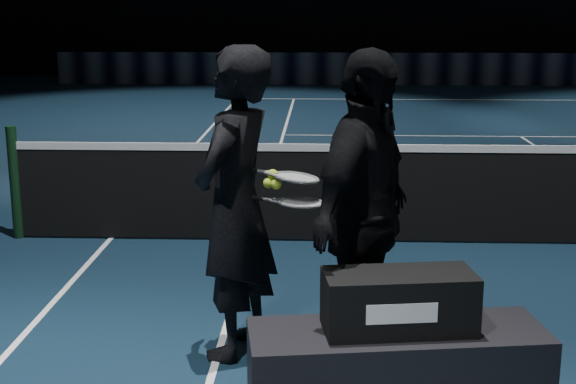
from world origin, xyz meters
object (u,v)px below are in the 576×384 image
at_px(player_b, 364,218).
at_px(racket_lower, 301,203).
at_px(tennis_balls, 272,181).
at_px(player_bench, 396,371).
at_px(racket_bag, 399,302).
at_px(racket_upper, 296,178).
at_px(player_a, 235,204).

xyz_separation_m(player_b, racket_lower, (-0.37, 0.14, 0.05)).
bearing_deg(player_b, tennis_balls, 95.40).
relative_size(player_bench, player_b, 0.82).
xyz_separation_m(racket_bag, player_b, (-0.17, 0.47, 0.34)).
height_order(racket_upper, tennis_balls, racket_upper).
xyz_separation_m(racket_lower, tennis_balls, (-0.18, 0.07, 0.12)).
distance_m(player_bench, player_a, 1.45).
relative_size(racket_lower, racket_upper, 1.00).
bearing_deg(player_bench, racket_bag, 0.00).
bearing_deg(racket_lower, tennis_balls, 178.53).
bearing_deg(racket_upper, tennis_balls, -170.43).
distance_m(player_b, racket_upper, 0.49).
distance_m(racket_bag, player_a, 1.28).
relative_size(racket_bag, racket_lower, 1.20).
bearing_deg(player_bench, racket_lower, 123.85).
height_order(player_b, tennis_balls, player_b).
bearing_deg(tennis_balls, player_bench, -43.13).
height_order(racket_lower, tennis_balls, tennis_balls).
distance_m(player_a, tennis_balls, 0.31).
xyz_separation_m(player_a, racket_upper, (0.39, -0.10, 0.20)).
height_order(racket_bag, player_b, player_b).
xyz_separation_m(racket_bag, player_a, (-0.97, 0.77, 0.34)).
bearing_deg(player_bench, tennis_balls, 128.80).
relative_size(racket_bag, racket_upper, 1.20).
bearing_deg(racket_bag, racket_lower, 123.85).
relative_size(racket_upper, tennis_balls, 5.67).
height_order(player_a, racket_upper, player_a).
bearing_deg(player_a, tennis_balls, 90.66).
bearing_deg(racket_lower, player_bench, -27.64).
bearing_deg(racket_lower, player_b, 0.00).
height_order(player_bench, tennis_balls, tennis_balls).
xyz_separation_m(player_bench, player_a, (-0.97, 0.77, 0.75)).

